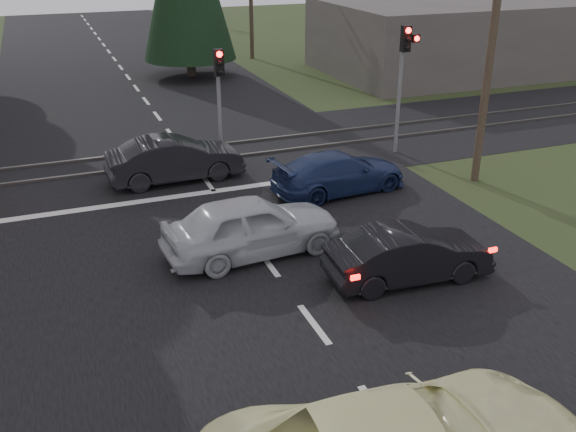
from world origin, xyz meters
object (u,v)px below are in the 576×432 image
dark_car_far (175,159)px  utility_pole_near (493,37)px  traffic_signal_right (404,65)px  blue_sedan (339,173)px  traffic_signal_center (219,87)px  dark_hatchback (409,255)px  silver_car (252,226)px

dark_car_far → utility_pole_near: bearing=-113.6°
traffic_signal_right → blue_sedan: bearing=-144.2°
utility_pole_near → blue_sedan: (-4.73, 0.76, -4.08)m
traffic_signal_center → blue_sedan: bearing=-54.8°
blue_sedan → dark_car_far: dark_car_far is taller
traffic_signal_right → dark_car_far: bearing=178.6°
dark_hatchback → silver_car: (-3.08, 2.63, 0.13)m
traffic_signal_center → utility_pole_near: utility_pole_near is taller
traffic_signal_right → traffic_signal_center: bearing=169.6°
utility_pole_near → dark_hatchback: (-5.62, -5.00, -4.06)m
traffic_signal_center → blue_sedan: 5.26m
dark_hatchback → silver_car: bearing=52.8°
utility_pole_near → blue_sedan: utility_pole_near is taller
dark_hatchback → blue_sedan: bearing=-5.5°
traffic_signal_right → dark_hatchback: (-4.66, -8.47, -2.65)m
traffic_signal_right → dark_hatchback: 10.03m
utility_pole_near → blue_sedan: 6.29m
traffic_signal_right → blue_sedan: size_ratio=1.05×
traffic_signal_center → dark_hatchback: bearing=-79.0°
silver_car → utility_pole_near: bearing=-79.2°
traffic_signal_center → silver_car: 7.43m
traffic_signal_right → silver_car: bearing=-143.0°
utility_pole_near → dark_car_far: (-9.41, 3.69, -3.98)m
blue_sedan → dark_hatchback: bearing=165.3°
dark_hatchback → silver_car: 4.05m
blue_sedan → dark_car_far: size_ratio=0.99×
utility_pole_near → dark_hatchback: size_ratio=2.25×
blue_sedan → dark_car_far: (-4.68, 2.93, 0.09)m
dark_hatchback → dark_car_far: size_ratio=0.89×
traffic_signal_center → silver_car: bearing=-99.7°
traffic_signal_center → blue_sedan: traffic_signal_center is taller
traffic_signal_right → silver_car: 10.03m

